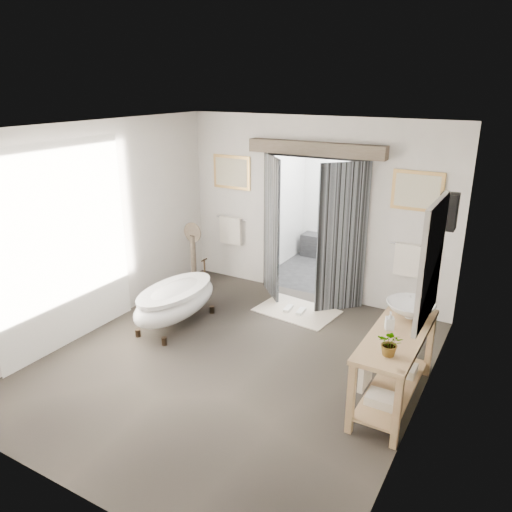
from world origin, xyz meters
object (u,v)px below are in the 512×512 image
clawfoot_tub (176,300)px  basin (411,310)px  rug (297,311)px  vanity (392,361)px

clawfoot_tub → basin: size_ratio=2.93×
rug → basin: basin is taller
clawfoot_tub → basin: basin is taller
vanity → basin: size_ratio=2.92×
rug → vanity: bearing=-39.9°
vanity → rug: (-1.88, 1.57, -0.50)m
vanity → rug: 2.49m
clawfoot_tub → vanity: bearing=-5.2°
clawfoot_tub → rug: (1.35, 1.27, -0.38)m
clawfoot_tub → basin: bearing=2.7°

